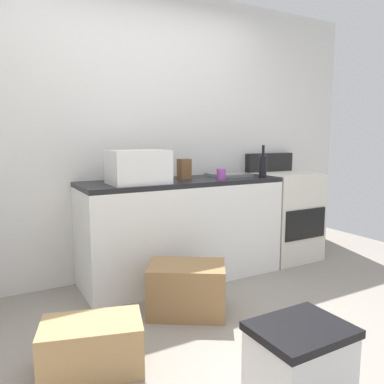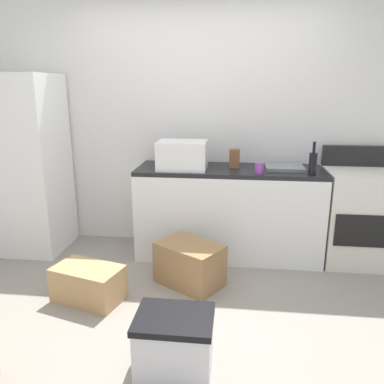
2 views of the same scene
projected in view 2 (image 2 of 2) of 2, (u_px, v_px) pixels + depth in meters
name	position (u px, v px, depth m)	size (l,w,h in m)	color
ground_plane	(183.00, 319.00, 2.84)	(6.00, 6.00, 0.00)	gray
wall_back	(202.00, 123.00, 3.98)	(5.00, 0.10, 2.60)	silver
kitchen_counter	(228.00, 212.00, 3.84)	(1.80, 0.60, 0.90)	white
refrigerator	(27.00, 165.00, 3.90)	(0.68, 0.66, 1.79)	white
stove_oven	(355.00, 215.00, 3.70)	(0.60, 0.61, 1.10)	silver
microwave	(182.00, 155.00, 3.64)	(0.46, 0.34, 0.27)	white
sink_basin	(284.00, 167.00, 3.69)	(0.36, 0.32, 0.03)	slate
wine_bottle	(313.00, 163.00, 3.41)	(0.07, 0.07, 0.30)	black
coffee_mug	(259.00, 168.00, 3.47)	(0.08, 0.08, 0.10)	purple
knife_block	(234.00, 158.00, 3.73)	(0.10, 0.10, 0.18)	brown
cardboard_box_large	(190.00, 264.00, 3.31)	(0.54, 0.36, 0.37)	olive
cardboard_box_medium	(88.00, 283.00, 3.07)	(0.54, 0.32, 0.28)	tan
storage_bin	(174.00, 343.00, 2.28)	(0.46, 0.36, 0.38)	silver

